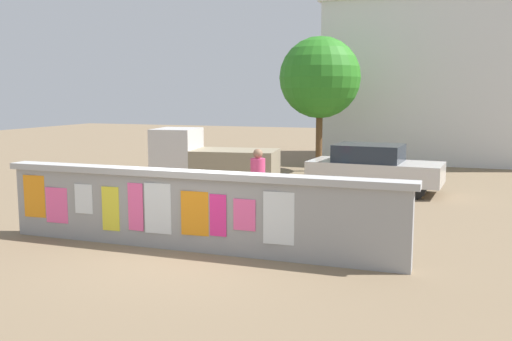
% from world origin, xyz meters
% --- Properties ---
extents(ground, '(60.00, 60.00, 0.00)m').
position_xyz_m(ground, '(0.00, 8.00, 0.00)').
color(ground, '#7A664C').
extents(poster_wall, '(7.98, 0.42, 1.48)m').
position_xyz_m(poster_wall, '(-0.01, -0.00, 0.76)').
color(poster_wall, '#989898').
rests_on(poster_wall, ground).
extents(auto_rickshaw_truck, '(3.77, 1.96, 1.85)m').
position_xyz_m(auto_rickshaw_truck, '(-2.37, 5.89, 0.90)').
color(auto_rickshaw_truck, black).
rests_on(auto_rickshaw_truck, ground).
extents(car_parked, '(3.91, 1.96, 1.40)m').
position_xyz_m(car_parked, '(2.22, 7.43, 0.73)').
color(car_parked, black).
rests_on(car_parked, ground).
extents(motorcycle, '(1.88, 0.63, 0.87)m').
position_xyz_m(motorcycle, '(-1.66, 1.27, 0.46)').
color(motorcycle, black).
rests_on(motorcycle, ground).
extents(bicycle_near, '(1.68, 0.52, 0.95)m').
position_xyz_m(bicycle_near, '(-3.07, 2.86, 0.36)').
color(bicycle_near, black).
rests_on(bicycle_near, ground).
extents(person_walking, '(0.48, 0.48, 1.62)m').
position_xyz_m(person_walking, '(0.22, 2.91, 0.99)').
color(person_walking, '#338CBF').
rests_on(person_walking, ground).
extents(tree_roadside, '(2.98, 2.98, 4.96)m').
position_xyz_m(tree_roadside, '(-0.35, 11.31, 3.45)').
color(tree_roadside, brown).
rests_on(tree_roadside, ground).
extents(building_background, '(10.07, 5.30, 7.14)m').
position_xyz_m(building_background, '(3.87, 16.69, 3.59)').
color(building_background, silver).
rests_on(building_background, ground).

